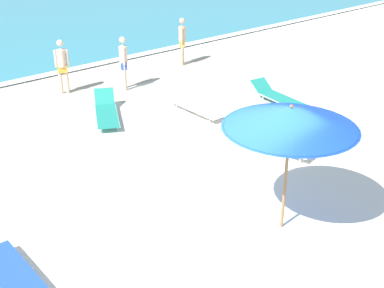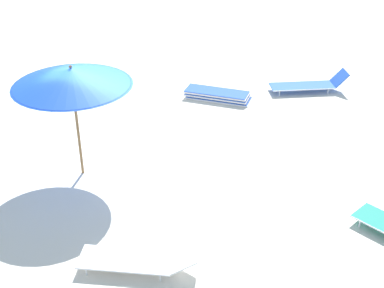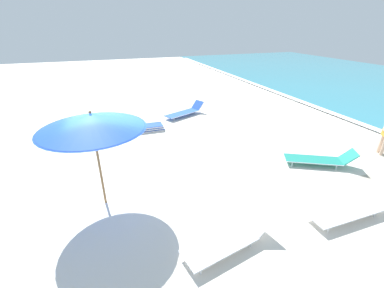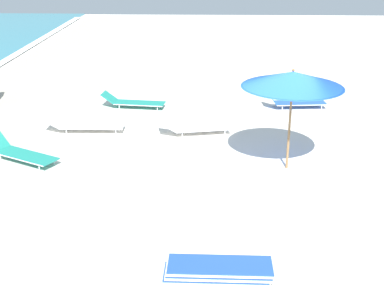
% 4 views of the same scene
% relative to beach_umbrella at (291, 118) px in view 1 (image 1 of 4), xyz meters
% --- Properties ---
extents(ground_plane, '(60.00, 60.00, 0.16)m').
position_rel_beach_umbrella_xyz_m(ground_plane, '(-0.85, 0.64, -2.39)').
color(ground_plane, silver).
extents(beach_umbrella, '(2.49, 2.49, 2.57)m').
position_rel_beach_umbrella_xyz_m(beach_umbrella, '(0.00, 0.00, 0.00)').
color(beach_umbrella, olive).
rests_on(beach_umbrella, ground_plane).
extents(lounger_stack, '(0.63, 1.91, 0.24)m').
position_rel_beach_umbrella_xyz_m(lounger_stack, '(-4.73, 1.81, -2.19)').
color(lounger_stack, blue).
rests_on(lounger_stack, ground_plane).
extents(sun_lounger_under_umbrella, '(0.65, 2.38, 0.46)m').
position_rel_beach_umbrella_xyz_m(sun_lounger_under_umbrella, '(2.58, 5.74, -2.11)').
color(sun_lounger_under_umbrella, white).
rests_on(sun_lounger_under_umbrella, ground_plane).
extents(sun_lounger_beside_umbrella, '(1.57, 2.22, 0.57)m').
position_rel_beach_umbrella_xyz_m(sun_lounger_beside_umbrella, '(0.29, 6.94, -2.09)').
color(sun_lounger_beside_umbrella, '#1E8475').
rests_on(sun_lounger_beside_umbrella, ground_plane).
extents(sun_lounger_near_water_left, '(1.01, 2.18, 0.50)m').
position_rel_beach_umbrella_xyz_m(sun_lounger_near_water_left, '(2.46, 2.42, -2.10)').
color(sun_lounger_near_water_left, white).
rests_on(sun_lounger_near_water_left, ground_plane).
extents(sun_lounger_mid_beach_solo, '(0.86, 2.22, 0.50)m').
position_rel_beach_umbrella_xyz_m(sun_lounger_mid_beach_solo, '(5.06, 4.60, -2.10)').
color(sun_lounger_mid_beach_solo, '#1E8475').
rests_on(sun_lounger_mid_beach_solo, ground_plane).
extents(beachgoer_wading_adult, '(0.41, 0.30, 1.76)m').
position_rel_beach_umbrella_xyz_m(beachgoer_wading_adult, '(0.39, 9.67, -1.31)').
color(beachgoer_wading_adult, beige).
rests_on(beachgoer_wading_adult, ground_plane).
extents(beachgoer_shoreline_child, '(0.30, 0.41, 1.76)m').
position_rel_beach_umbrella_xyz_m(beachgoer_shoreline_child, '(2.11, 8.74, -1.31)').
color(beachgoer_shoreline_child, beige).
rests_on(beachgoer_shoreline_child, ground_plane).
extents(beachgoer_strolling_adult, '(0.34, 0.35, 1.76)m').
position_rel_beach_umbrella_xyz_m(beachgoer_strolling_adult, '(5.33, 9.68, -1.31)').
color(beachgoer_strolling_adult, tan).
rests_on(beachgoer_strolling_adult, ground_plane).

